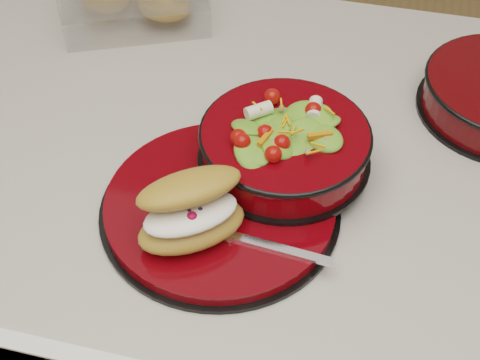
% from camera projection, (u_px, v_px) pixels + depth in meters
% --- Properties ---
extents(island_counter, '(1.24, 0.74, 0.90)m').
position_uv_depth(island_counter, '(286.00, 323.00, 1.21)').
color(island_counter, white).
rests_on(island_counter, ground).
extents(dinner_plate, '(0.29, 0.29, 0.02)m').
position_uv_depth(dinner_plate, '(220.00, 206.00, 0.80)').
color(dinner_plate, black).
rests_on(dinner_plate, island_counter).
extents(salad_bowl, '(0.22, 0.22, 0.09)m').
position_uv_depth(salad_bowl, '(285.00, 140.00, 0.82)').
color(salad_bowl, black).
rests_on(salad_bowl, dinner_plate).
extents(croissant, '(0.14, 0.14, 0.07)m').
position_uv_depth(croissant, '(192.00, 211.00, 0.74)').
color(croissant, '#C58D3C').
rests_on(croissant, dinner_plate).
extents(fork, '(0.15, 0.03, 0.00)m').
position_uv_depth(fork, '(262.00, 244.00, 0.75)').
color(fork, silver).
rests_on(fork, dinner_plate).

